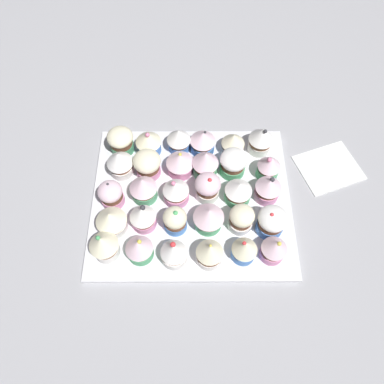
# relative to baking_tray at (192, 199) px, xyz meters

# --- Properties ---
(ground_plane) EXTENTS (1.80, 1.80, 0.03)m
(ground_plane) POSITION_rel_baking_tray_xyz_m (0.00, 0.00, -0.02)
(ground_plane) COLOR #9E9EA3
(baking_tray) EXTENTS (0.47, 0.40, 0.01)m
(baking_tray) POSITION_rel_baking_tray_xyz_m (0.00, 0.00, 0.00)
(baking_tray) COLOR silver
(baking_tray) RESTS_ON ground_plane
(cupcake_0) EXTENTS (0.06, 0.06, 0.08)m
(cupcake_0) POSITION_rel_baking_tray_xyz_m (-0.17, -0.14, 0.05)
(cupcake_0) COLOR white
(cupcake_0) RESTS_ON baking_tray
(cupcake_1) EXTENTS (0.06, 0.06, 0.06)m
(cupcake_1) POSITION_rel_baking_tray_xyz_m (-0.10, -0.14, 0.04)
(cupcake_1) COLOR white
(cupcake_1) RESTS_ON baking_tray
(cupcake_2) EXTENTS (0.06, 0.06, 0.07)m
(cupcake_2) POSITION_rel_baking_tray_xyz_m (-0.03, -0.14, 0.04)
(cupcake_2) COLOR #477AC6
(cupcake_2) RESTS_ON baking_tray
(cupcake_3) EXTENTS (0.06, 0.06, 0.07)m
(cupcake_3) POSITION_rel_baking_tray_xyz_m (0.03, -0.15, 0.04)
(cupcake_3) COLOR #477AC6
(cupcake_3) RESTS_ON baking_tray
(cupcake_4) EXTENTS (0.06, 0.06, 0.07)m
(cupcake_4) POSITION_rel_baking_tray_xyz_m (0.11, -0.14, 0.04)
(cupcake_4) COLOR #477AC6
(cupcake_4) RESTS_ON baking_tray
(cupcake_5) EXTENTS (0.06, 0.06, 0.07)m
(cupcake_5) POSITION_rel_baking_tray_xyz_m (0.17, -0.14, 0.04)
(cupcake_5) COLOR #4C9E6B
(cupcake_5) RESTS_ON baking_tray
(cupcake_6) EXTENTS (0.06, 0.06, 0.07)m
(cupcake_6) POSITION_rel_baking_tray_xyz_m (-0.18, -0.07, 0.04)
(cupcake_6) COLOR #4C9E6B
(cupcake_6) RESTS_ON baking_tray
(cupcake_7) EXTENTS (0.07, 0.07, 0.07)m
(cupcake_7) POSITION_rel_baking_tray_xyz_m (-0.10, -0.08, 0.04)
(cupcake_7) COLOR #4C9E6B
(cupcake_7) RESTS_ON baking_tray
(cupcake_8) EXTENTS (0.06, 0.06, 0.08)m
(cupcake_8) POSITION_rel_baking_tray_xyz_m (-0.03, -0.07, 0.05)
(cupcake_8) COLOR #4C9E6B
(cupcake_8) RESTS_ON baking_tray
(cupcake_9) EXTENTS (0.07, 0.07, 0.07)m
(cupcake_9) POSITION_rel_baking_tray_xyz_m (0.03, -0.08, 0.04)
(cupcake_9) COLOR pink
(cupcake_9) RESTS_ON baking_tray
(cupcake_10) EXTENTS (0.07, 0.07, 0.07)m
(cupcake_10) POSITION_rel_baking_tray_xyz_m (0.10, -0.07, 0.04)
(cupcake_10) COLOR pink
(cupcake_10) RESTS_ON baking_tray
(cupcake_11) EXTENTS (0.06, 0.06, 0.08)m
(cupcake_11) POSITION_rel_baking_tray_xyz_m (0.17, -0.08, 0.05)
(cupcake_11) COLOR white
(cupcake_11) RESTS_ON baking_tray
(cupcake_12) EXTENTS (0.06, 0.06, 0.07)m
(cupcake_12) POSITION_rel_baking_tray_xyz_m (-0.18, -0.01, 0.04)
(cupcake_12) COLOR pink
(cupcake_12) RESTS_ON baking_tray
(cupcake_13) EXTENTS (0.06, 0.06, 0.07)m
(cupcake_13) POSITION_rel_baking_tray_xyz_m (-0.11, 0.00, 0.04)
(cupcake_13) COLOR #4C9E6B
(cupcake_13) RESTS_ON baking_tray
(cupcake_14) EXTENTS (0.06, 0.06, 0.08)m
(cupcake_14) POSITION_rel_baking_tray_xyz_m (-0.04, -0.01, 0.05)
(cupcake_14) COLOR white
(cupcake_14) RESTS_ON baking_tray
(cupcake_15) EXTENTS (0.06, 0.06, 0.08)m
(cupcake_15) POSITION_rel_baking_tray_xyz_m (0.04, 0.00, 0.04)
(cupcake_15) COLOR pink
(cupcake_15) RESTS_ON baking_tray
(cupcake_16) EXTENTS (0.06, 0.06, 0.07)m
(cupcake_16) POSITION_rel_baking_tray_xyz_m (0.11, -0.01, 0.04)
(cupcake_16) COLOR #4C9E6B
(cupcake_16) RESTS_ON baking_tray
(cupcake_17) EXTENTS (0.06, 0.06, 0.07)m
(cupcake_17) POSITION_rel_baking_tray_xyz_m (0.18, 0.01, 0.04)
(cupcake_17) COLOR pink
(cupcake_17) RESTS_ON baking_tray
(cupcake_18) EXTENTS (0.06, 0.06, 0.08)m
(cupcake_18) POSITION_rel_baking_tray_xyz_m (-0.18, 0.08, 0.04)
(cupcake_18) COLOR #477AC6
(cupcake_18) RESTS_ON baking_tray
(cupcake_19) EXTENTS (0.06, 0.06, 0.07)m
(cupcake_19) POSITION_rel_baking_tray_xyz_m (-0.11, 0.07, 0.04)
(cupcake_19) COLOR white
(cupcake_19) RESTS_ON baking_tray
(cupcake_20) EXTENTS (0.07, 0.07, 0.07)m
(cupcake_20) POSITION_rel_baking_tray_xyz_m (-0.04, 0.07, 0.04)
(cupcake_20) COLOR #4C9E6B
(cupcake_20) RESTS_ON baking_tray
(cupcake_21) EXTENTS (0.05, 0.05, 0.07)m
(cupcake_21) POSITION_rel_baking_tray_xyz_m (0.04, 0.07, 0.04)
(cupcake_21) COLOR #477AC6
(cupcake_21) RESTS_ON baking_tray
(cupcake_22) EXTENTS (0.06, 0.06, 0.08)m
(cupcake_22) POSITION_rel_baking_tray_xyz_m (0.11, 0.07, 0.04)
(cupcake_22) COLOR pink
(cupcake_22) RESTS_ON baking_tray
(cupcake_23) EXTENTS (0.07, 0.07, 0.07)m
(cupcake_23) POSITION_rel_baking_tray_xyz_m (0.18, 0.08, 0.04)
(cupcake_23) COLOR white
(cupcake_23) RESTS_ON baking_tray
(cupcake_24) EXTENTS (0.05, 0.05, 0.07)m
(cupcake_24) POSITION_rel_baking_tray_xyz_m (-0.17, 0.14, 0.04)
(cupcake_24) COLOR pink
(cupcake_24) RESTS_ON baking_tray
(cupcake_25) EXTENTS (0.06, 0.06, 0.07)m
(cupcake_25) POSITION_rel_baking_tray_xyz_m (-0.11, 0.14, 0.04)
(cupcake_25) COLOR #477AC6
(cupcake_25) RESTS_ON baking_tray
(cupcake_26) EXTENTS (0.06, 0.06, 0.08)m
(cupcake_26) POSITION_rel_baking_tray_xyz_m (-0.04, 0.15, 0.04)
(cupcake_26) COLOR white
(cupcake_26) RESTS_ON baking_tray
(cupcake_27) EXTENTS (0.06, 0.06, 0.08)m
(cupcake_27) POSITION_rel_baking_tray_xyz_m (0.04, 0.15, 0.04)
(cupcake_27) COLOR white
(cupcake_27) RESTS_ON baking_tray
(cupcake_28) EXTENTS (0.06, 0.06, 0.07)m
(cupcake_28) POSITION_rel_baking_tray_xyz_m (0.11, 0.14, 0.04)
(cupcake_28) COLOR #4C9E6B
(cupcake_28) RESTS_ON baking_tray
(cupcake_29) EXTENTS (0.06, 0.06, 0.08)m
(cupcake_29) POSITION_rel_baking_tray_xyz_m (0.18, 0.13, 0.05)
(cupcake_29) COLOR white
(cupcake_29) RESTS_ON baking_tray
(napkin) EXTENTS (0.18, 0.17, 0.01)m
(napkin) POSITION_rel_baking_tray_xyz_m (-0.35, -0.09, -0.00)
(napkin) COLOR white
(napkin) RESTS_ON ground_plane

